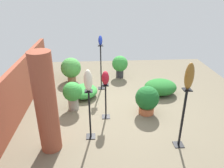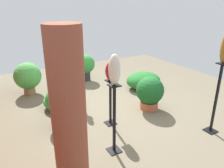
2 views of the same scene
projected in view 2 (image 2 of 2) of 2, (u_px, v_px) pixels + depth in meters
The scene contains 15 objects.
ground_plane at pixel (113, 111), 4.78m from camera, with size 8.00×8.00×0.00m, color #6B604C.
brick_pillar at pixel (69, 114), 2.54m from camera, with size 0.41×0.41×2.04m, color brown.
pedestal_bronze at pixel (216, 102), 3.82m from camera, with size 0.20×0.20×1.29m.
pedestal_ivory at pixel (114, 123), 3.32m from camera, with size 0.20×0.20×1.13m.
pedestal_ruby at pixel (110, 105), 4.15m from camera, with size 0.20×0.20×0.90m.
pedestal_cobalt at pixel (74, 70), 5.39m from camera, with size 0.20×0.20×1.41m.
art_vase_ivory at pixel (114, 70), 3.02m from camera, with size 0.17×0.17×0.45m, color beige.
art_vase_ruby at pixel (110, 71), 3.91m from camera, with size 0.20×0.18×0.34m, color maroon.
art_vase_cobalt at pixel (72, 33), 5.07m from camera, with size 0.13×0.12×0.29m, color #192D9E.
potted_plant_walkway_edge at pixel (28, 77), 5.53m from camera, with size 0.68×0.68×0.82m.
potted_plant_mid_left at pixel (59, 102), 4.11m from camera, with size 0.51×0.51×0.77m.
potted_plant_front_left at pixel (86, 65), 6.50m from camera, with size 0.56×0.56×0.79m.
potted_plant_front_right at pixel (150, 92), 4.74m from camera, with size 0.61×0.61×0.75m.
foliage_bed_east at pixel (143, 80), 5.97m from camera, with size 0.82×0.97×0.45m, color #236B28.
foliage_bed_west at pixel (61, 100), 4.90m from camera, with size 0.85×0.80×0.33m, color #338C38.
Camera 2 is at (-3.69, 2.14, 2.23)m, focal length 35.00 mm.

